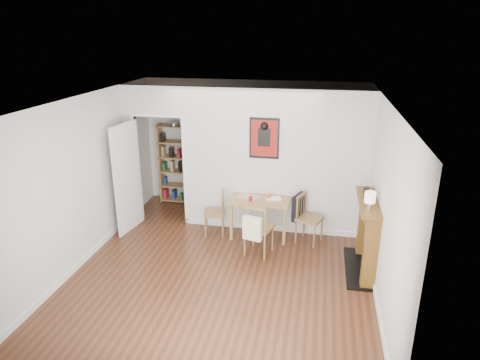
% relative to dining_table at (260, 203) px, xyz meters
% --- Properties ---
extents(ground, '(5.20, 5.20, 0.00)m').
position_rel_dining_table_xyz_m(ground, '(-0.38, -1.10, -0.62)').
color(ground, '#4E2A19').
rests_on(ground, ground).
extents(room_shell, '(5.20, 5.20, 5.20)m').
position_rel_dining_table_xyz_m(room_shell, '(-0.28, 0.24, 0.67)').
color(room_shell, silver).
rests_on(room_shell, ground).
extents(dining_table, '(1.04, 0.66, 0.71)m').
position_rel_dining_table_xyz_m(dining_table, '(0.00, 0.00, 0.00)').
color(dining_table, '#A5794D').
rests_on(dining_table, ground).
extents(chair_left, '(0.47, 0.47, 0.81)m').
position_rel_dining_table_xyz_m(chair_left, '(-0.82, -0.08, -0.22)').
color(chair_left, olive).
rests_on(chair_left, ground).
extents(chair_right, '(0.61, 0.56, 0.87)m').
position_rel_dining_table_xyz_m(chair_right, '(0.86, -0.08, -0.17)').
color(chair_right, olive).
rests_on(chair_right, ground).
extents(chair_front, '(0.56, 0.60, 0.91)m').
position_rel_dining_table_xyz_m(chair_front, '(0.08, -0.66, -0.16)').
color(chair_front, olive).
rests_on(chair_front, ground).
extents(bookshelf, '(0.71, 0.28, 1.69)m').
position_rel_dining_table_xyz_m(bookshelf, '(-1.99, 1.30, 0.21)').
color(bookshelf, '#A5794D').
rests_on(bookshelf, ground).
extents(fireplace, '(0.45, 1.25, 1.16)m').
position_rel_dining_table_xyz_m(fireplace, '(1.78, -0.85, -0.01)').
color(fireplace, brown).
rests_on(fireplace, ground).
extents(red_glass, '(0.06, 0.06, 0.08)m').
position_rel_dining_table_xyz_m(red_glass, '(-0.15, -0.13, 0.13)').
color(red_glass, maroon).
rests_on(red_glass, dining_table).
extents(orange_fruit, '(0.09, 0.09, 0.09)m').
position_rel_dining_table_xyz_m(orange_fruit, '(0.14, 0.05, 0.13)').
color(orange_fruit, '#FF4D0D').
rests_on(orange_fruit, dining_table).
extents(placemat, '(0.45, 0.38, 0.00)m').
position_rel_dining_table_xyz_m(placemat, '(-0.22, 0.06, 0.09)').
color(placemat, beige).
rests_on(placemat, dining_table).
extents(notebook, '(0.31, 0.26, 0.01)m').
position_rel_dining_table_xyz_m(notebook, '(0.23, 0.04, 0.09)').
color(notebook, white).
rests_on(notebook, dining_table).
extents(mantel_lamp, '(0.16, 0.16, 0.24)m').
position_rel_dining_table_xyz_m(mantel_lamp, '(1.71, -1.16, 0.69)').
color(mantel_lamp, silver).
rests_on(mantel_lamp, fireplace).
extents(ceramic_jar_a, '(0.09, 0.09, 0.11)m').
position_rel_dining_table_xyz_m(ceramic_jar_a, '(1.73, -0.81, 0.59)').
color(ceramic_jar_a, black).
rests_on(ceramic_jar_a, fireplace).
extents(ceramic_jar_b, '(0.08, 0.08, 0.10)m').
position_rel_dining_table_xyz_m(ceramic_jar_b, '(1.72, -0.56, 0.59)').
color(ceramic_jar_b, black).
rests_on(ceramic_jar_b, fireplace).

